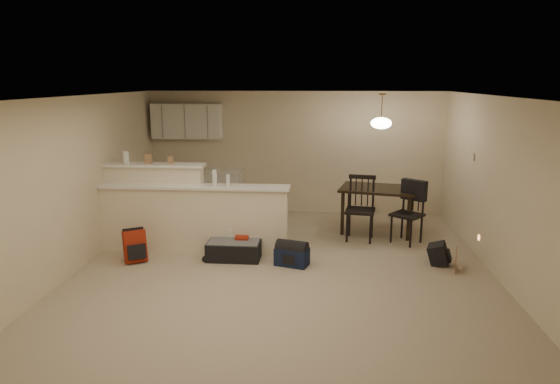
# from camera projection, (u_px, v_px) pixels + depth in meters

# --- Properties ---
(room) EXTENTS (7.00, 7.02, 2.50)m
(room) POSITION_uv_depth(u_px,v_px,m) (283.00, 189.00, 6.86)
(room) COLOR tan
(room) RESTS_ON ground
(breakfast_bar) EXTENTS (3.08, 0.58, 1.39)m
(breakfast_bar) POSITION_uv_depth(u_px,v_px,m) (180.00, 213.00, 8.09)
(breakfast_bar) COLOR beige
(breakfast_bar) RESTS_ON ground
(upper_cabinets) EXTENTS (1.40, 0.34, 0.70)m
(upper_cabinets) POSITION_uv_depth(u_px,v_px,m) (187.00, 121.00, 10.12)
(upper_cabinets) COLOR white
(upper_cabinets) RESTS_ON room
(kitchen_counter) EXTENTS (1.80, 0.60, 0.90)m
(kitchen_counter) POSITION_uv_depth(u_px,v_px,m) (198.00, 192.00, 10.29)
(kitchen_counter) COLOR white
(kitchen_counter) RESTS_ON ground
(thermostat) EXTENTS (0.02, 0.12, 0.12)m
(thermostat) POSITION_uv_depth(u_px,v_px,m) (473.00, 157.00, 8.09)
(thermostat) COLOR beige
(thermostat) RESTS_ON room
(jar) EXTENTS (0.10, 0.10, 0.20)m
(jar) POSITION_uv_depth(u_px,v_px,m) (126.00, 157.00, 8.10)
(jar) COLOR silver
(jar) RESTS_ON breakfast_bar
(cereal_box) EXTENTS (0.10, 0.07, 0.16)m
(cereal_box) POSITION_uv_depth(u_px,v_px,m) (149.00, 159.00, 8.08)
(cereal_box) COLOR #9C7350
(cereal_box) RESTS_ON breakfast_bar
(small_box) EXTENTS (0.08, 0.06, 0.12)m
(small_box) POSITION_uv_depth(u_px,v_px,m) (170.00, 160.00, 8.05)
(small_box) COLOR #9C7350
(small_box) RESTS_ON breakfast_bar
(bottle_a) EXTENTS (0.07, 0.07, 0.26)m
(bottle_a) POSITION_uv_depth(u_px,v_px,m) (214.00, 178.00, 7.83)
(bottle_a) COLOR silver
(bottle_a) RESTS_ON breakfast_bar
(bottle_b) EXTENTS (0.06, 0.06, 0.18)m
(bottle_b) POSITION_uv_depth(u_px,v_px,m) (228.00, 180.00, 7.83)
(bottle_b) COLOR silver
(bottle_b) RESTS_ON breakfast_bar
(dining_table) EXTENTS (1.49, 1.15, 0.83)m
(dining_table) POSITION_uv_depth(u_px,v_px,m) (378.00, 193.00, 8.97)
(dining_table) COLOR black
(dining_table) RESTS_ON ground
(pendant_lamp) EXTENTS (0.36, 0.36, 0.62)m
(pendant_lamp) POSITION_uv_depth(u_px,v_px,m) (381.00, 123.00, 8.70)
(pendant_lamp) COLOR brown
(pendant_lamp) RESTS_ON room
(dining_chair_near) EXTENTS (0.56, 0.54, 1.11)m
(dining_chair_near) POSITION_uv_depth(u_px,v_px,m) (360.00, 209.00, 8.55)
(dining_chair_near) COLOR black
(dining_chair_near) RESTS_ON ground
(dining_chair_far) EXTENTS (0.63, 0.63, 1.05)m
(dining_chair_far) POSITION_uv_depth(u_px,v_px,m) (407.00, 213.00, 8.41)
(dining_chair_far) COLOR black
(dining_chair_far) RESTS_ON ground
(suitcase) EXTENTS (0.82, 0.54, 0.28)m
(suitcase) POSITION_uv_depth(u_px,v_px,m) (234.00, 250.00, 7.76)
(suitcase) COLOR black
(suitcase) RESTS_ON ground
(red_backpack) EXTENTS (0.38, 0.34, 0.49)m
(red_backpack) POSITION_uv_depth(u_px,v_px,m) (135.00, 246.00, 7.60)
(red_backpack) COLOR #9F2412
(red_backpack) RESTS_ON ground
(navy_duffel) EXTENTS (0.54, 0.40, 0.27)m
(navy_duffel) POSITION_uv_depth(u_px,v_px,m) (292.00, 257.00, 7.46)
(navy_duffel) COLOR #111A36
(navy_duffel) RESTS_ON ground
(black_daypack) EXTENTS (0.34, 0.40, 0.30)m
(black_daypack) POSITION_uv_depth(u_px,v_px,m) (438.00, 254.00, 7.52)
(black_daypack) COLOR black
(black_daypack) RESTS_ON ground
(cardboard_sheet) EXTENTS (0.11, 0.36, 0.28)m
(cardboard_sheet) POSITION_uv_depth(u_px,v_px,m) (456.00, 261.00, 7.26)
(cardboard_sheet) COLOR #9C7350
(cardboard_sheet) RESTS_ON ground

